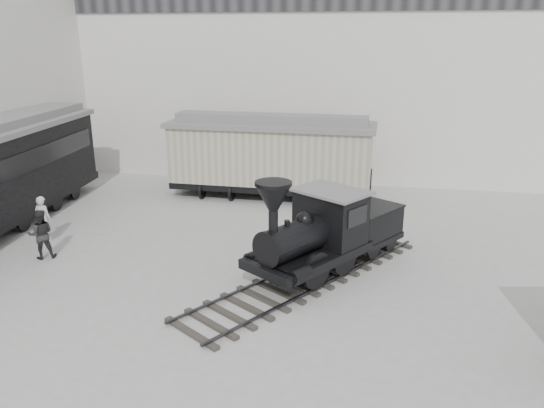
% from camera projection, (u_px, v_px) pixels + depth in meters
% --- Properties ---
extents(ground, '(90.00, 90.00, 0.00)m').
position_uv_depth(ground, '(219.00, 321.00, 13.55)').
color(ground, '#9E9E9B').
extents(north_wall, '(34.00, 2.51, 11.00)m').
position_uv_depth(north_wall, '(301.00, 66.00, 25.90)').
color(north_wall, silver).
rests_on(north_wall, ground).
extents(locomotive, '(6.72, 8.69, 3.22)m').
position_uv_depth(locomotive, '(323.00, 236.00, 15.97)').
color(locomotive, '#34302D').
rests_on(locomotive, ground).
extents(boxcar, '(9.13, 3.02, 3.72)m').
position_uv_depth(boxcar, '(271.00, 154.00, 23.44)').
color(boxcar, black).
rests_on(boxcar, ground).
extents(visitor_a, '(0.63, 0.44, 1.66)m').
position_uv_depth(visitor_a, '(43.00, 219.00, 18.56)').
color(visitor_a, silver).
rests_on(visitor_a, ground).
extents(visitor_b, '(1.01, 0.95, 1.65)m').
position_uv_depth(visitor_b, '(41.00, 234.00, 17.15)').
color(visitor_b, '#282828').
rests_on(visitor_b, ground).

